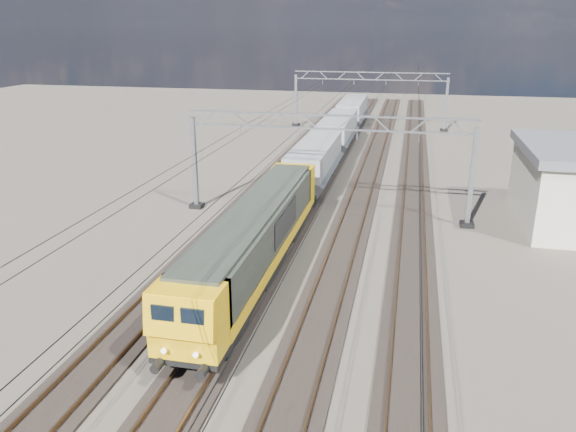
% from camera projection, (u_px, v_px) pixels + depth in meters
% --- Properties ---
extents(ground, '(160.00, 160.00, 0.00)m').
position_uv_depth(ground, '(315.00, 237.00, 35.49)').
color(ground, black).
rests_on(ground, ground).
extents(track_outer_west, '(2.60, 140.00, 0.30)m').
position_uv_depth(track_outer_west, '(225.00, 228.00, 36.68)').
color(track_outer_west, black).
rests_on(track_outer_west, ground).
extents(track_loco, '(2.60, 140.00, 0.30)m').
position_uv_depth(track_loco, '(285.00, 233.00, 35.87)').
color(track_loco, black).
rests_on(track_loco, ground).
extents(track_inner_east, '(2.60, 140.00, 0.30)m').
position_uv_depth(track_inner_east, '(347.00, 238.00, 35.06)').
color(track_inner_east, black).
rests_on(track_inner_east, ground).
extents(track_outer_east, '(2.60, 140.00, 0.30)m').
position_uv_depth(track_outer_east, '(412.00, 243.00, 34.25)').
color(track_outer_east, black).
rests_on(track_outer_east, ground).
extents(catenary_gantry_mid, '(19.90, 0.90, 7.11)m').
position_uv_depth(catenary_gantry_mid, '(326.00, 162.00, 37.92)').
color(catenary_gantry_mid, gray).
rests_on(catenary_gantry_mid, ground).
extents(catenary_gantry_far, '(19.90, 0.90, 7.11)m').
position_uv_depth(catenary_gantry_far, '(369.00, 98.00, 71.19)').
color(catenary_gantry_far, gray).
rests_on(catenary_gantry_far, ground).
extents(overhead_wires, '(12.03, 140.00, 0.53)m').
position_uv_depth(overhead_wires, '(335.00, 125.00, 41.02)').
color(overhead_wires, black).
rests_on(overhead_wires, ground).
extents(locomotive, '(2.76, 21.10, 3.62)m').
position_uv_depth(locomotive, '(256.00, 236.00, 29.00)').
color(locomotive, black).
rests_on(locomotive, ground).
extents(hopper_wagon_lead, '(3.38, 13.00, 3.25)m').
position_uv_depth(hopper_wagon_lead, '(315.00, 161.00, 45.38)').
color(hopper_wagon_lead, black).
rests_on(hopper_wagon_lead, ground).
extents(hopper_wagon_mid, '(3.38, 13.00, 3.25)m').
position_uv_depth(hopper_wagon_mid, '(338.00, 131.00, 58.51)').
color(hopper_wagon_mid, black).
rests_on(hopper_wagon_mid, ground).
extents(hopper_wagon_third, '(3.38, 13.00, 3.25)m').
position_uv_depth(hopper_wagon_third, '(352.00, 111.00, 71.63)').
color(hopper_wagon_third, black).
rests_on(hopper_wagon_third, ground).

